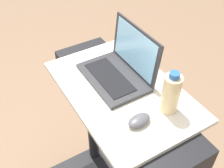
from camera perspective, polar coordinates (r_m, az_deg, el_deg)
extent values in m
cylinder|color=black|center=(1.83, -4.14, -7.00)|extent=(0.07, 0.07, 0.80)
cube|color=black|center=(1.29, 1.91, -3.39)|extent=(0.90, 0.28, 0.11)
cube|color=#0C3F19|center=(1.24, -3.70, -5.77)|extent=(0.24, 0.01, 0.06)
cube|color=#1E598C|center=(1.28, -3.57, -7.12)|extent=(0.81, 0.00, 0.02)
cube|color=beige|center=(1.25, 1.97, -1.28)|extent=(0.71, 0.46, 0.02)
cube|color=#2D2D30|center=(1.28, 0.13, 1.33)|extent=(0.33, 0.21, 0.02)
cube|color=black|center=(1.27, -0.49, 1.45)|extent=(0.27, 0.12, 0.00)
cube|color=#2D2D30|center=(1.26, 4.77, 7.10)|extent=(0.33, 0.03, 0.21)
cube|color=#8CCCF2|center=(1.26, 4.58, 7.06)|extent=(0.29, 0.02, 0.19)
ellipsoid|color=#4C4C51|center=(1.09, 5.57, -7.43)|extent=(0.07, 0.11, 0.03)
cylinder|color=beige|center=(1.12, 11.93, -2.01)|extent=(0.07, 0.07, 0.17)
cylinder|color=#2659A5|center=(1.05, 12.65, 1.76)|extent=(0.04, 0.04, 0.02)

